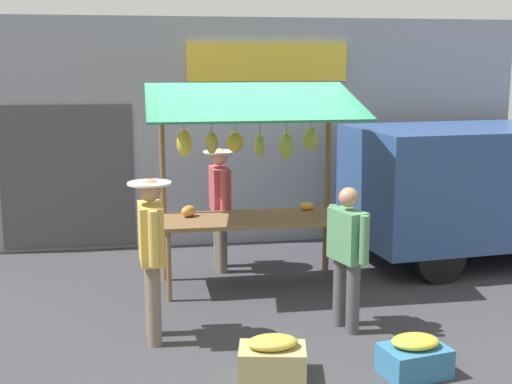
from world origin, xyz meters
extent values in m
plane|color=#38383D|center=(0.00, 0.00, 0.00)|extent=(40.00, 40.00, 0.00)
cube|color=#8C939E|center=(0.00, -2.20, 1.70)|extent=(9.00, 0.25, 3.40)
cube|color=yellow|center=(-0.57, -2.06, 2.75)|extent=(2.40, 0.06, 0.56)
cube|color=#47474C|center=(2.39, -2.07, 1.10)|extent=(1.90, 0.04, 2.10)
cube|color=brown|center=(0.00, 0.00, 0.85)|extent=(2.20, 0.90, 0.05)
cylinder|color=brown|center=(1.04, 0.39, 0.41)|extent=(0.06, 0.06, 0.83)
cylinder|color=brown|center=(-1.04, 0.39, 0.41)|extent=(0.06, 0.06, 0.83)
cylinder|color=brown|center=(1.04, -0.39, 0.41)|extent=(0.06, 0.06, 0.83)
cylinder|color=brown|center=(-1.04, -0.39, 0.41)|extent=(0.06, 0.06, 0.83)
cylinder|color=brown|center=(1.06, -0.40, 1.18)|extent=(0.07, 0.07, 2.35)
cylinder|color=brown|center=(-1.06, -0.40, 1.18)|extent=(0.07, 0.07, 2.35)
cylinder|color=brown|center=(0.00, -0.40, 2.15)|extent=(2.12, 0.06, 0.06)
cube|color=#23724C|center=(0.00, 0.15, 2.30)|extent=(2.50, 1.46, 0.39)
cylinder|color=brown|center=(-0.81, -0.34, 2.04)|extent=(0.01, 0.01, 0.21)
ellipsoid|color=#B2CC4C|center=(-0.81, -0.34, 1.79)|extent=(0.26, 0.26, 0.30)
cylinder|color=brown|center=(-0.50, -0.36, 2.02)|extent=(0.01, 0.01, 0.27)
ellipsoid|color=#B2CC4C|center=(-0.50, -0.36, 1.70)|extent=(0.25, 0.26, 0.36)
cylinder|color=brown|center=(-0.17, -0.41, 2.00)|extent=(0.01, 0.01, 0.29)
ellipsoid|color=#B2CC4C|center=(-0.17, -0.41, 1.71)|extent=(0.15, 0.18, 0.30)
cylinder|color=brown|center=(0.15, -0.38, 2.02)|extent=(0.01, 0.01, 0.25)
ellipsoid|color=yellow|center=(0.15, -0.38, 1.77)|extent=(0.25, 0.22, 0.26)
cylinder|color=brown|center=(0.45, -0.38, 2.03)|extent=(0.01, 0.01, 0.24)
ellipsoid|color=gold|center=(0.45, -0.38, 1.76)|extent=(0.20, 0.20, 0.29)
cylinder|color=brown|center=(0.79, -0.36, 2.04)|extent=(0.01, 0.01, 0.21)
ellipsoid|color=yellow|center=(0.79, -0.36, 1.77)|extent=(0.21, 0.18, 0.34)
ellipsoid|color=orange|center=(0.77, -0.16, 0.95)|extent=(0.25, 0.26, 0.14)
ellipsoid|color=gold|center=(-0.77, -0.29, 0.93)|extent=(0.20, 0.15, 0.10)
cylinder|color=#726656|center=(0.32, -0.88, 0.41)|extent=(0.14, 0.14, 0.81)
cylinder|color=#726656|center=(0.30, -0.62, 0.41)|extent=(0.14, 0.14, 0.81)
cube|color=#BF4C51|center=(0.31, -0.75, 1.10)|extent=(0.25, 0.50, 0.58)
cylinder|color=#BF4C51|center=(0.32, -1.05, 1.12)|extent=(0.09, 0.09, 0.53)
cylinder|color=#BF4C51|center=(0.29, -0.45, 1.12)|extent=(0.09, 0.09, 0.53)
sphere|color=tan|center=(0.31, -0.75, 1.53)|extent=(0.22, 0.22, 0.22)
cylinder|color=beige|center=(0.31, -0.75, 1.60)|extent=(0.42, 0.42, 0.02)
cylinder|color=#4C4C51|center=(-0.78, 1.66, 0.37)|extent=(0.14, 0.14, 0.74)
cylinder|color=#4C4C51|center=(-0.71, 1.42, 0.37)|extent=(0.14, 0.14, 0.74)
cube|color=#518C5B|center=(-0.74, 1.54, 1.01)|extent=(0.34, 0.49, 0.53)
cylinder|color=#518C5B|center=(-0.82, 1.81, 1.03)|extent=(0.09, 0.09, 0.49)
cylinder|color=#518C5B|center=(-0.66, 1.26, 1.03)|extent=(0.09, 0.09, 0.49)
sphere|color=#A87A5B|center=(-0.74, 1.54, 1.40)|extent=(0.20, 0.20, 0.20)
cylinder|color=#726656|center=(1.24, 1.63, 0.41)|extent=(0.14, 0.14, 0.81)
cylinder|color=#726656|center=(1.25, 1.36, 0.41)|extent=(0.14, 0.14, 0.81)
cube|color=gold|center=(1.24, 1.50, 1.10)|extent=(0.25, 0.50, 0.58)
cylinder|color=gold|center=(1.23, 1.80, 1.13)|extent=(0.09, 0.09, 0.53)
cylinder|color=gold|center=(1.26, 1.19, 1.13)|extent=(0.09, 0.09, 0.53)
sphere|color=#A87A5B|center=(1.24, 1.50, 1.53)|extent=(0.22, 0.22, 0.22)
cylinder|color=beige|center=(1.24, 1.50, 1.60)|extent=(0.43, 0.43, 0.02)
cube|color=#2D4C84|center=(-3.76, -0.71, 1.10)|extent=(4.56, 2.27, 1.55)
cube|color=black|center=(-2.44, -0.58, 1.38)|extent=(1.58, 1.94, 0.68)
cylinder|color=black|center=(-2.35, 0.27, 0.33)|extent=(0.67, 0.24, 0.66)
cylinder|color=black|center=(-2.19, -1.39, 0.33)|extent=(0.67, 0.24, 0.66)
cube|color=teal|center=(-1.03, 2.67, 0.13)|extent=(0.64, 0.51, 0.27)
ellipsoid|color=yellow|center=(-1.03, 2.67, 0.32)|extent=(0.43, 0.31, 0.12)
cube|color=tan|center=(0.22, 2.46, 0.13)|extent=(0.66, 0.50, 0.26)
ellipsoid|color=gold|center=(0.22, 2.46, 0.31)|extent=(0.45, 0.30, 0.12)
camera|label=1|loc=(1.30, 8.00, 2.74)|focal=47.64mm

